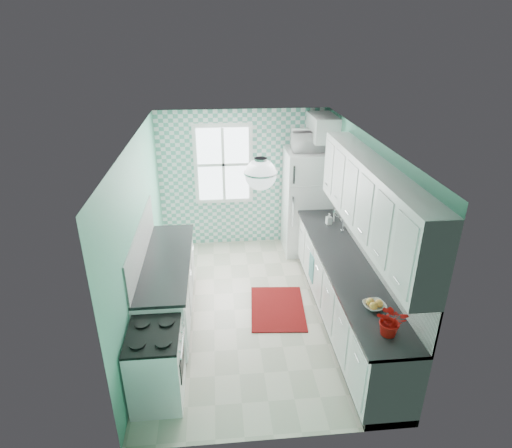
{
  "coord_description": "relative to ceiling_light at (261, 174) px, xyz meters",
  "views": [
    {
      "loc": [
        -0.46,
        -5.15,
        3.76
      ],
      "look_at": [
        0.05,
        0.25,
        1.25
      ],
      "focal_mm": 30.0,
      "sensor_mm": 36.0,
      "label": 1
    }
  ],
  "objects": [
    {
      "name": "floor",
      "position": [
        0.0,
        0.8,
        -2.33
      ],
      "size": [
        3.0,
        4.4,
        0.02
      ],
      "primitive_type": "cube",
      "color": "beige",
      "rests_on": "ground"
    },
    {
      "name": "stove",
      "position": [
        -1.2,
        -0.71,
        -1.88
      ],
      "size": [
        0.56,
        0.7,
        0.84
      ],
      "rotation": [
        0.0,
        0.0,
        0.02
      ],
      "color": "silver",
      "rests_on": "floor"
    },
    {
      "name": "base_cabinets_right",
      "position": [
        1.2,
        0.4,
        -1.87
      ],
      "size": [
        0.6,
        3.6,
        0.9
      ],
      "primitive_type": "cube",
      "color": "white",
      "rests_on": "floor"
    },
    {
      "name": "accent_wall",
      "position": [
        0.0,
        2.99,
        -1.07
      ],
      "size": [
        3.0,
        0.01,
        2.5
      ],
      "primitive_type": "cube",
      "color": "#59A893",
      "rests_on": "wall_back"
    },
    {
      "name": "wall_right",
      "position": [
        1.51,
        0.8,
        -1.07
      ],
      "size": [
        0.02,
        4.4,
        2.5
      ],
      "primitive_type": "cube",
      "color": "#5CB292",
      "rests_on": "floor"
    },
    {
      "name": "backsplash_right",
      "position": [
        1.49,
        0.4,
        -1.13
      ],
      "size": [
        0.02,
        3.6,
        0.51
      ],
      "primitive_type": "cube",
      "color": "white",
      "rests_on": "wall_right"
    },
    {
      "name": "soap_bottle",
      "position": [
        1.25,
        1.61,
        -1.29
      ],
      "size": [
        0.09,
        0.1,
        0.18
      ],
      "primitive_type": "imported",
      "rotation": [
        0.0,
        0.0,
        0.2
      ],
      "color": "#A1C2CA",
      "rests_on": "countertop_right"
    },
    {
      "name": "fridge",
      "position": [
        1.11,
        2.58,
        -1.39
      ],
      "size": [
        0.81,
        0.8,
        1.86
      ],
      "rotation": [
        0.0,
        0.0,
        0.07
      ],
      "color": "silver",
      "rests_on": "floor"
    },
    {
      "name": "backsplash_left",
      "position": [
        -1.49,
        0.73,
        -1.13
      ],
      "size": [
        0.02,
        2.15,
        0.51
      ],
      "primitive_type": "cube",
      "color": "white",
      "rests_on": "wall_left"
    },
    {
      "name": "rug",
      "position": [
        0.34,
        0.76,
        -2.32
      ],
      "size": [
        0.86,
        1.16,
        0.02
      ],
      "primitive_type": "cube",
      "rotation": [
        0.0,
        0.0,
        -0.08
      ],
      "color": "#730B01",
      "rests_on": "floor"
    },
    {
      "name": "countertop_left",
      "position": [
        -1.19,
        0.73,
        -1.4
      ],
      "size": [
        0.63,
        2.15,
        0.04
      ],
      "primitive_type": "cube",
      "color": "black",
      "rests_on": "base_cabinets_left"
    },
    {
      "name": "upper_cabinets_right",
      "position": [
        1.33,
        0.2,
        -0.42
      ],
      "size": [
        0.33,
        3.2,
        0.9
      ],
      "primitive_type": "cube",
      "color": "white",
      "rests_on": "wall_right"
    },
    {
      "name": "ceiling",
      "position": [
        0.0,
        0.8,
        0.19
      ],
      "size": [
        3.0,
        4.4,
        0.02
      ],
      "primitive_type": "cube",
      "color": "white",
      "rests_on": "wall_back"
    },
    {
      "name": "microwave",
      "position": [
        1.11,
        2.58,
        -0.29
      ],
      "size": [
        0.64,
        0.45,
        0.34
      ],
      "primitive_type": "imported",
      "rotation": [
        0.0,
        0.0,
        3.1
      ],
      "color": "white",
      "rests_on": "fridge"
    },
    {
      "name": "potted_plant",
      "position": [
        1.2,
        -1.05,
        -1.21
      ],
      "size": [
        0.37,
        0.35,
        0.34
      ],
      "primitive_type": "imported",
      "rotation": [
        0.0,
        0.0,
        -0.29
      ],
      "color": "#BD283F",
      "rests_on": "countertop_right"
    },
    {
      "name": "countertop_right",
      "position": [
        1.19,
        0.4,
        -1.4
      ],
      "size": [
        0.63,
        3.6,
        0.04
      ],
      "primitive_type": "cube",
      "color": "black",
      "rests_on": "base_cabinets_right"
    },
    {
      "name": "upper_cabinet_fridge",
      "position": [
        1.3,
        2.63,
        -0.07
      ],
      "size": [
        0.4,
        0.74,
        0.4
      ],
      "primitive_type": "cube",
      "color": "white",
      "rests_on": "wall_right"
    },
    {
      "name": "window",
      "position": [
        -0.35,
        2.96,
        -0.77
      ],
      "size": [
        1.04,
        0.05,
        1.44
      ],
      "color": "white",
      "rests_on": "wall_back"
    },
    {
      "name": "base_cabinets_left",
      "position": [
        -1.2,
        0.73,
        -1.87
      ],
      "size": [
        0.6,
        2.15,
        0.9
      ],
      "primitive_type": "cube",
      "color": "white",
      "rests_on": "floor"
    },
    {
      "name": "wall_front",
      "position": [
        0.0,
        -1.41,
        -1.07
      ],
      "size": [
        3.0,
        0.02,
        2.5
      ],
      "primitive_type": "cube",
      "color": "#5CB292",
      "rests_on": "floor"
    },
    {
      "name": "dish_towel",
      "position": [
        0.89,
        1.07,
        -1.84
      ],
      "size": [
        0.09,
        0.27,
        0.41
      ],
      "primitive_type": "cube",
      "rotation": [
        0.0,
        0.0,
        -0.26
      ],
      "color": "#48AC8C",
      "rests_on": "base_cabinets_right"
    },
    {
      "name": "fruit_bowl",
      "position": [
        1.2,
        -0.61,
        -1.35
      ],
      "size": [
        0.27,
        0.27,
        0.06
      ],
      "primitive_type": "imported",
      "rotation": [
        0.0,
        0.0,
        0.15
      ],
      "color": "white",
      "rests_on": "countertop_right"
    },
    {
      "name": "ceiling_light",
      "position": [
        0.0,
        0.0,
        0.0
      ],
      "size": [
        0.34,
        0.34,
        0.35
      ],
      "color": "silver",
      "rests_on": "ceiling"
    },
    {
      "name": "wall_back",
      "position": [
        0.0,
        3.01,
        -1.07
      ],
      "size": [
        3.0,
        0.02,
        2.5
      ],
      "primitive_type": "cube",
      "color": "#5CB292",
      "rests_on": "floor"
    },
    {
      "name": "wall_left",
      "position": [
        -1.51,
        0.8,
        -1.07
      ],
      "size": [
        0.02,
        4.4,
        2.5
      ],
      "primitive_type": "cube",
      "color": "#5CB292",
      "rests_on": "floor"
    },
    {
      "name": "sink",
      "position": [
        1.2,
        1.28,
        -1.39
      ],
      "size": [
        0.47,
        0.4,
        0.53
      ],
      "rotation": [
        0.0,
        0.0,
        0.04
      ],
      "color": "silver",
      "rests_on": "countertop_right"
    }
  ]
}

